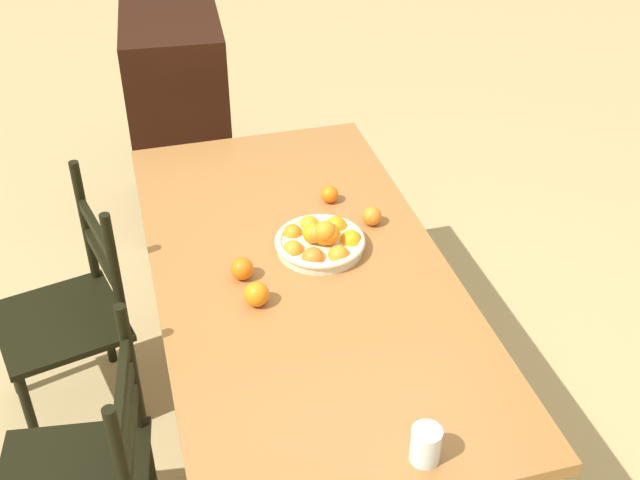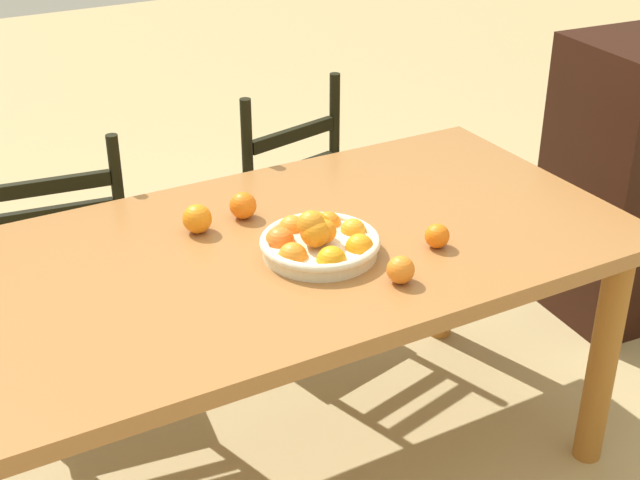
% 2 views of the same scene
% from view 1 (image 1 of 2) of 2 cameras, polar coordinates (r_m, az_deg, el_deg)
% --- Properties ---
extents(ground_plane, '(12.00, 12.00, 0.00)m').
position_cam_1_polar(ground_plane, '(3.19, -1.12, -13.11)').
color(ground_plane, tan).
extents(dining_table, '(1.91, 0.96, 0.77)m').
position_cam_1_polar(dining_table, '(2.72, -1.28, -3.71)').
color(dining_table, '#9A6332').
rests_on(dining_table, ground).
extents(chair_near_window, '(0.53, 0.53, 0.96)m').
position_cam_1_polar(chair_near_window, '(3.11, -17.13, -5.19)').
color(chair_near_window, black).
rests_on(chair_near_window, ground).
extents(chair_by_cabinet, '(0.50, 0.50, 0.92)m').
position_cam_1_polar(chair_by_cabinet, '(2.56, -16.05, -15.85)').
color(chair_by_cabinet, black).
rests_on(chair_by_cabinet, ground).
extents(cabinet, '(0.75, 0.52, 1.05)m').
position_cam_1_polar(cabinet, '(4.17, -9.85, 8.37)').
color(cabinet, black).
rests_on(cabinet, ground).
extents(fruit_bowl, '(0.31, 0.31, 0.13)m').
position_cam_1_polar(fruit_bowl, '(2.72, 0.06, -0.05)').
color(fruit_bowl, beige).
rests_on(fruit_bowl, dining_table).
extents(orange_loose_0, '(0.06, 0.06, 0.06)m').
position_cam_1_polar(orange_loose_0, '(2.98, 0.68, 3.24)').
color(orange_loose_0, orange).
rests_on(orange_loose_0, dining_table).
extents(orange_loose_1, '(0.07, 0.07, 0.07)m').
position_cam_1_polar(orange_loose_1, '(2.86, 3.68, 1.69)').
color(orange_loose_1, orange).
rests_on(orange_loose_1, dining_table).
extents(orange_loose_2, '(0.08, 0.08, 0.08)m').
position_cam_1_polar(orange_loose_2, '(2.50, -4.50, -3.83)').
color(orange_loose_2, orange).
rests_on(orange_loose_2, dining_table).
extents(orange_loose_3, '(0.07, 0.07, 0.07)m').
position_cam_1_polar(orange_loose_3, '(2.61, -5.52, -2.02)').
color(orange_loose_3, orange).
rests_on(orange_loose_3, dining_table).
extents(drinking_glass, '(0.08, 0.08, 0.10)m').
position_cam_1_polar(drinking_glass, '(2.07, 7.46, -14.12)').
color(drinking_glass, silver).
rests_on(drinking_glass, dining_table).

